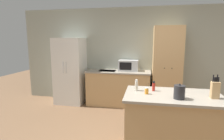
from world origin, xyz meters
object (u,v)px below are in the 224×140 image
(pantry_cabinet, at_px, (167,68))
(kettle, at_px, (179,92))
(knife_block, at_px, (215,90))
(refrigerator, at_px, (70,71))
(spice_bottle_short_red, at_px, (154,86))
(spice_bottle_amber_oil, at_px, (147,91))
(microwave, at_px, (128,65))
(spice_bottle_tall_dark, at_px, (136,86))

(pantry_cabinet, height_order, kettle, pantry_cabinet)
(pantry_cabinet, xyz_separation_m, knife_block, (0.38, -2.05, 0.03))
(refrigerator, xyz_separation_m, kettle, (2.48, -2.10, 0.14))
(pantry_cabinet, height_order, spice_bottle_short_red, pantry_cabinet)
(spice_bottle_short_red, bearing_deg, spice_bottle_amber_oil, -119.99)
(refrigerator, height_order, spice_bottle_short_red, refrigerator)
(microwave, xyz_separation_m, knife_block, (1.36, -2.14, -0.01))
(pantry_cabinet, height_order, spice_bottle_amber_oil, pantry_cabinet)
(knife_block, xyz_separation_m, kettle, (-0.47, -0.10, -0.03))
(pantry_cabinet, distance_m, spice_bottle_amber_oil, 2.08)
(refrigerator, distance_m, spice_bottle_short_red, 2.80)
(spice_bottle_tall_dark, distance_m, spice_bottle_short_red, 0.27)
(refrigerator, xyz_separation_m, spice_bottle_short_red, (2.16, -1.77, 0.12))
(pantry_cabinet, distance_m, knife_block, 2.09)
(microwave, xyz_separation_m, kettle, (0.89, -2.24, -0.03))
(spice_bottle_tall_dark, height_order, spice_bottle_short_red, spice_bottle_tall_dark)
(refrigerator, xyz_separation_m, spice_bottle_amber_oil, (2.06, -1.96, 0.09))
(microwave, height_order, spice_bottle_short_red, microwave)
(microwave, height_order, spice_bottle_amber_oil, microwave)
(pantry_cabinet, relative_size, spice_bottle_short_red, 13.52)
(refrigerator, distance_m, kettle, 3.25)
(refrigerator, relative_size, spice_bottle_short_red, 11.71)
(refrigerator, distance_m, spice_bottle_tall_dark, 2.63)
(knife_block, bearing_deg, spice_bottle_tall_dark, 169.89)
(spice_bottle_short_red, height_order, spice_bottle_amber_oil, spice_bottle_short_red)
(refrigerator, bearing_deg, spice_bottle_tall_dark, -43.57)
(spice_bottle_amber_oil, relative_size, kettle, 0.47)
(knife_block, distance_m, kettle, 0.48)
(microwave, distance_m, knife_block, 2.53)
(microwave, height_order, knife_block, knife_block)
(spice_bottle_tall_dark, xyz_separation_m, spice_bottle_amber_oil, (0.16, -0.15, -0.04))
(knife_block, height_order, kettle, knife_block)
(knife_block, relative_size, spice_bottle_short_red, 2.14)
(spice_bottle_tall_dark, distance_m, spice_bottle_amber_oil, 0.22)
(pantry_cabinet, relative_size, knife_block, 6.33)
(pantry_cabinet, bearing_deg, microwave, 174.89)
(knife_block, bearing_deg, pantry_cabinet, 100.62)
(spice_bottle_tall_dark, height_order, spice_bottle_amber_oil, spice_bottle_tall_dark)
(refrigerator, height_order, pantry_cabinet, pantry_cabinet)
(pantry_cabinet, bearing_deg, kettle, -92.26)
(knife_block, height_order, spice_bottle_amber_oil, knife_block)
(pantry_cabinet, height_order, microwave, pantry_cabinet)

